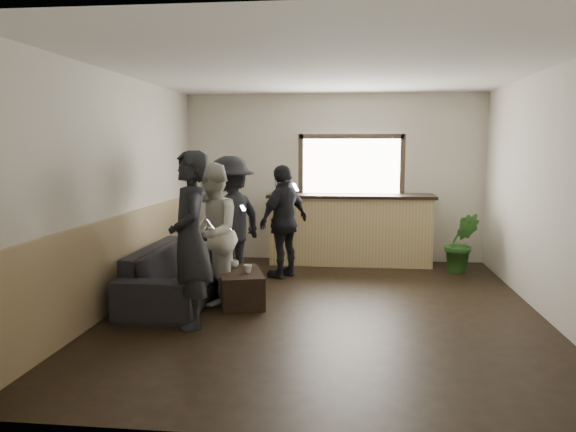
# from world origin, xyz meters

# --- Properties ---
(ground) EXTENTS (5.00, 6.00, 0.01)m
(ground) POSITION_xyz_m (0.00, 0.00, 0.00)
(ground) COLOR black
(room_shell) EXTENTS (5.01, 6.01, 2.80)m
(room_shell) POSITION_xyz_m (-0.74, 0.00, 1.47)
(room_shell) COLOR silver
(room_shell) RESTS_ON ground
(bar_counter) EXTENTS (2.70, 0.68, 2.13)m
(bar_counter) POSITION_xyz_m (0.30, 2.70, 0.64)
(bar_counter) COLOR tan
(bar_counter) RESTS_ON ground
(sofa) EXTENTS (0.92, 2.31, 0.67)m
(sofa) POSITION_xyz_m (-1.84, 0.28, 0.34)
(sofa) COLOR black
(sofa) RESTS_ON ground
(coffee_table) EXTENTS (0.74, 1.01, 0.40)m
(coffee_table) POSITION_xyz_m (-1.04, 0.16, 0.20)
(coffee_table) COLOR black
(coffee_table) RESTS_ON ground
(cup_a) EXTENTS (0.16, 0.16, 0.09)m
(cup_a) POSITION_xyz_m (-1.15, 0.35, 0.45)
(cup_a) COLOR silver
(cup_a) RESTS_ON coffee_table
(cup_b) EXTENTS (0.14, 0.14, 0.09)m
(cup_b) POSITION_xyz_m (-0.93, 0.10, 0.45)
(cup_b) COLOR silver
(cup_b) RESTS_ON coffee_table
(potted_plant) EXTENTS (0.52, 0.42, 0.93)m
(potted_plant) POSITION_xyz_m (1.99, 2.21, 0.46)
(potted_plant) COLOR #2D6623
(potted_plant) RESTS_ON ground
(person_a) EXTENTS (0.67, 0.81, 1.88)m
(person_a) POSITION_xyz_m (-1.39, -0.76, 0.94)
(person_a) COLOR black
(person_a) RESTS_ON ground
(person_b) EXTENTS (0.77, 0.93, 1.73)m
(person_b) POSITION_xyz_m (-1.39, 0.12, 0.87)
(person_b) COLOR #B8B7A6
(person_b) RESTS_ON ground
(person_c) EXTENTS (1.16, 1.34, 1.79)m
(person_c) POSITION_xyz_m (-1.37, 1.17, 0.90)
(person_c) COLOR black
(person_c) RESTS_ON ground
(person_d) EXTENTS (0.88, 1.03, 1.66)m
(person_d) POSITION_xyz_m (-0.67, 1.63, 0.83)
(person_d) COLOR black
(person_d) RESTS_ON ground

